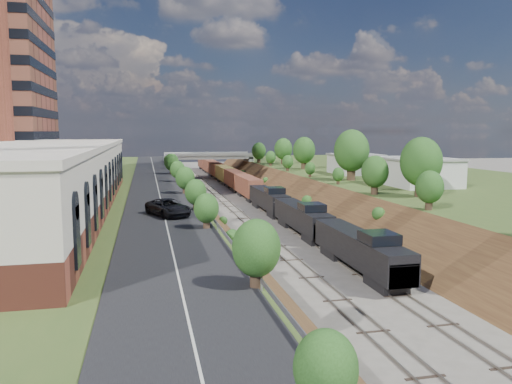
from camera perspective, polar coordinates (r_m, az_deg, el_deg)
The scene contains 16 objects.
platform_left at distance 79.54m, azimuth -23.87°, elevation -1.45°, with size 44.00×180.00×5.00m, color #405924.
platform_right at distance 92.67m, azimuth 20.38°, elevation -0.18°, with size 44.00×180.00×5.00m, color #405924.
embankment_left at distance 78.56m, azimuth -7.83°, elevation -2.86°, with size 7.07×180.00×7.07m, color brown.
embankment_right at distance 83.22m, azimuth 7.45°, elevation -2.30°, with size 7.07×180.00×7.07m, color brown.
rail_left_track at distance 79.65m, azimuth -1.80°, elevation -2.60°, with size 1.58×180.00×0.18m, color gray.
rail_right_track at distance 80.76m, azimuth 1.83°, elevation -2.46°, with size 1.58×180.00×0.18m, color gray.
road at distance 77.64m, azimuth -11.21°, elevation 0.72°, with size 8.00×180.00×0.10m, color black.
guardrail at distance 77.59m, azimuth -8.18°, elevation 1.15°, with size 0.10×171.00×0.70m.
commercial_building at distance 56.45m, azimuth -23.54°, elevation 1.50°, with size 14.30×62.30×7.00m.
overpass at distance 140.49m, azimuth -5.47°, elevation 3.50°, with size 24.50×8.30×7.40m.
white_building_near at distance 80.48m, azimuth 17.90°, elevation 2.13°, with size 9.00×12.00×4.00m, color silver.
white_building_far at distance 99.84m, azimuth 11.27°, elevation 3.09°, with size 8.00×10.00×3.60m, color silver.
tree_right_large at distance 66.71m, azimuth 18.35°, elevation 3.24°, with size 5.25×5.25×7.61m.
tree_left_crest at distance 38.09m, azimuth -4.27°, elevation -2.53°, with size 2.45×2.45×3.55m.
freight_train at distance 112.87m, azimuth -2.36°, elevation 1.45°, with size 2.85×145.78×4.55m.
suv at distance 49.41m, azimuth -10.01°, elevation -1.74°, with size 2.72×5.90×1.64m, color black.
Camera 1 is at (-17.13, -17.19, 13.30)m, focal length 35.00 mm.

